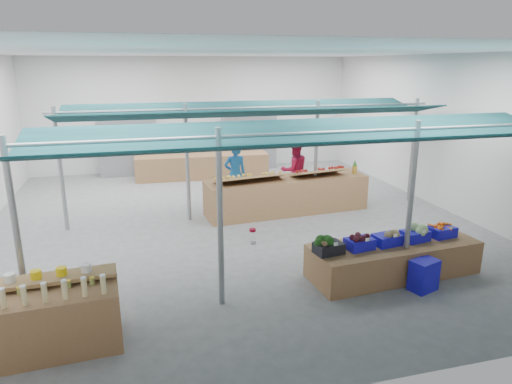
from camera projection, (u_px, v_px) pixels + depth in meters
floor at (231, 222)px, 11.75m from camera, size 13.00×13.00×0.00m
hall at (218, 113)px, 12.37m from camera, size 13.00×13.00×13.00m
pole_grid at (280, 166)px, 9.82m from camera, size 10.00×4.60×3.00m
awnings at (281, 121)px, 9.56m from camera, size 9.50×7.08×0.30m
back_shelving_left at (128, 148)px, 16.44m from camera, size 2.00×0.50×2.00m
back_shelving_right at (249, 143)px, 17.56m from camera, size 2.00×0.50×2.00m
bottle_shelf at (46, 318)px, 6.42m from camera, size 2.07×1.31×1.17m
veg_counter at (393, 259)px, 8.77m from camera, size 3.36×1.35×0.64m
fruit_counter at (287, 195)px, 12.44m from camera, size 4.52×1.40×0.95m
far_counter at (202, 166)px, 16.22m from camera, size 4.68×1.17×0.84m
crate_stack at (424, 275)px, 8.16m from camera, size 0.56×0.47×0.58m
vendor_left at (235, 174)px, 13.05m from camera, size 0.68×0.47×1.78m
vendor_right at (294, 170)px, 13.50m from camera, size 0.91×0.74×1.78m
crate_broccoli at (329, 245)px, 8.18m from camera, size 0.55×0.44×0.35m
crate_beets at (360, 242)px, 8.39m from camera, size 0.55×0.44×0.29m
crate_celeriac at (387, 237)px, 8.58m from camera, size 0.55×0.44×0.31m
crate_cabbage at (415, 233)px, 8.78m from camera, size 0.55×0.44×0.35m
crate_carrots at (442, 231)px, 9.00m from camera, size 0.55×0.44×0.29m
sparrow at (325, 244)px, 8.01m from camera, size 0.12×0.09×0.11m
pole_ribbon at (253, 231)px, 8.07m from camera, size 0.12×0.12×0.28m
apple_heap_yellow at (251, 176)px, 11.83m from camera, size 1.98×0.98×0.27m
apple_heap_red at (319, 171)px, 12.46m from camera, size 1.59×0.92×0.27m
pineapple at (355, 167)px, 12.81m from camera, size 0.14×0.14×0.39m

